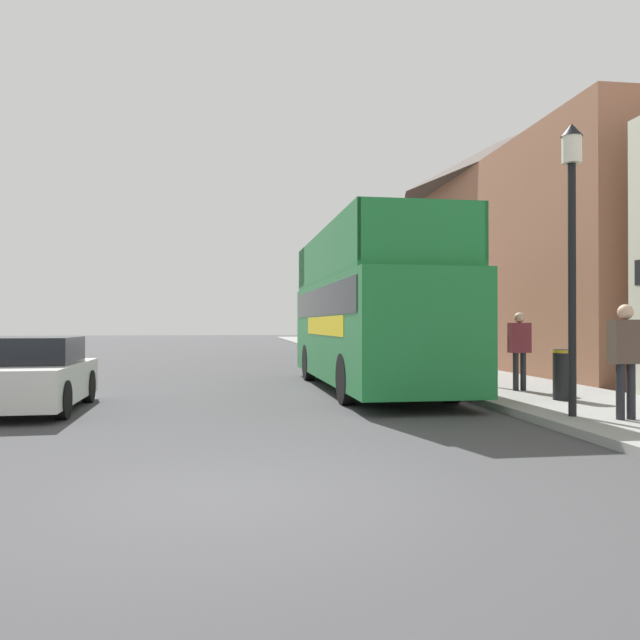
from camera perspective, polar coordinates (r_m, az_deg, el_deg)
ground_plane at (r=27.04m, az=-7.78°, el=-3.95°), size 144.00×144.00×0.00m
sidewalk at (r=24.99m, az=8.22°, el=-4.08°), size 3.69×108.00×0.14m
brick_terrace_rear at (r=29.34m, az=15.92°, el=6.02°), size 6.00×25.49×9.90m
tour_bus at (r=16.04m, az=4.40°, el=0.01°), size 2.76×9.62×4.01m
parked_car_ahead_of_bus at (r=23.09m, az=1.97°, el=-2.79°), size 1.81×3.93×1.52m
parked_car_far_side at (r=13.28m, az=-24.89°, el=-4.67°), size 2.03×4.03×1.42m
pedestrian_second at (r=11.17m, az=26.15°, el=-2.48°), size 0.49×0.27×1.85m
pedestrian_third at (r=15.15m, az=17.77°, el=-2.05°), size 0.47×0.26×1.81m
lamp_post_nearest at (r=11.36m, az=22.04°, el=8.89°), size 0.35×0.35×4.89m
lamp_post_second at (r=17.78m, az=10.91°, el=4.80°), size 0.35×0.35×4.54m
lamp_post_third at (r=24.57m, az=5.60°, el=4.20°), size 0.35×0.35×5.13m
litter_bin at (r=13.60m, az=21.42°, el=-4.54°), size 0.48×0.48×1.02m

